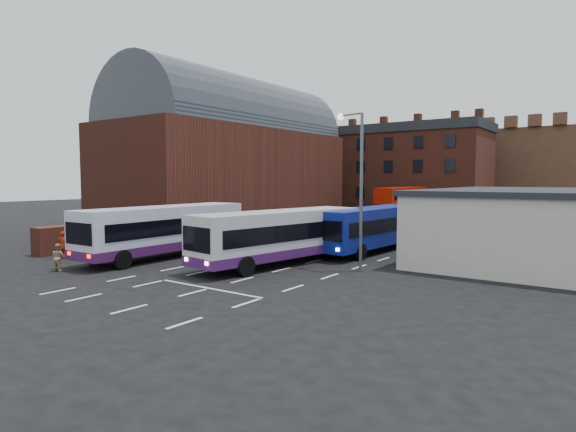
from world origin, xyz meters
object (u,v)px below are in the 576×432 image
Objects in this scene: bus_white_outbound at (165,227)px; bus_red_double at (402,203)px; street_lamp at (357,175)px; pedestrian_beige at (58,257)px; pedestrian_red at (63,245)px; bus_white_inbound at (279,233)px; bus_blue at (371,226)px.

bus_white_outbound is 1.18× the size of bus_red_double.
street_lamp is 16.34m from pedestrian_beige.
bus_white_outbound reaches higher than pedestrian_red.
bus_red_double reaches higher than bus_white_inbound.
bus_white_inbound is 31.38m from bus_red_double.
bus_red_double is 39.46m from pedestrian_beige.
street_lamp is at bearing 110.33° from bus_red_double.
pedestrian_beige is (3.57, -2.28, -0.11)m from pedestrian_red.
pedestrian_beige is at bearing 88.04° from bus_red_double.
bus_blue is 24.60m from bus_red_double.
pedestrian_red reaches higher than pedestrian_beige.
bus_white_inbound is 5.55m from street_lamp.
bus_white_outbound is at bearing -177.57° from pedestrian_red.
bus_white_inbound is 7.76m from bus_blue.
pedestrian_red is at bearing -138.84° from bus_white_outbound.
bus_white_outbound is 1.01× the size of bus_white_inbound.
bus_red_double reaches higher than bus_white_outbound.
bus_white_outbound is 7.64m from bus_white_inbound.
bus_white_inbound is 1.37× the size of street_lamp.
street_lamp reaches higher than bus_blue.
street_lamp reaches higher than bus_white_outbound.
bus_red_double is at bearing 107.97° from street_lamp.
bus_blue is 1.11× the size of bus_red_double.
bus_white_outbound is at bearing 47.99° from bus_blue.
pedestrian_red is (-4.50, -4.09, -1.02)m from bus_white_outbound.
bus_white_inbound is (7.36, 2.05, -0.06)m from bus_white_outbound.
bus_red_double is 31.69m from street_lamp.
pedestrian_beige is at bearing -143.75° from street_lamp.
bus_red_double is 5.82× the size of pedestrian_red.
pedestrian_red is 1.15× the size of pedestrian_beige.
bus_white_inbound is 1.05× the size of bus_blue.
pedestrian_beige is at bearing 54.59° from bus_white_inbound.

